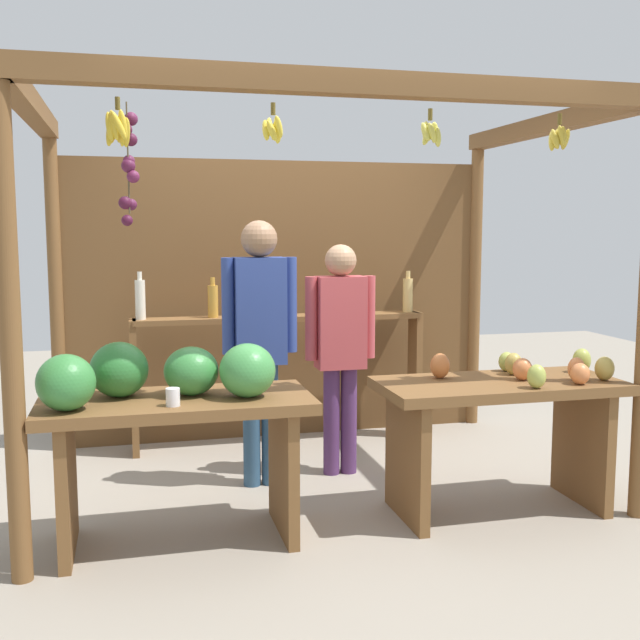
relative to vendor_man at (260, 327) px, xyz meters
The scene contains 7 objects.
ground_plane 1.09m from the vendor_man, ahead, with size 12.00×12.00×0.00m, color gray.
market_stall 0.76m from the vendor_man, 58.50° to the left, with size 3.46×2.31×2.42m.
fruit_counter_left 1.05m from the vendor_man, 127.79° to the right, with size 1.43×0.67×1.07m.
fruit_counter_right 1.58m from the vendor_man, 31.25° to the right, with size 1.40×0.64×0.93m.
bottle_shelf_unit 0.94m from the vendor_man, 70.60° to the left, with size 2.22×0.22×1.35m.
vendor_man is the anchor object (origin of this frame).
vendor_woman 0.58m from the vendor_man, 10.16° to the left, with size 0.48×0.21×1.55m.
Camera 1 is at (-1.13, -4.75, 1.66)m, focal length 42.52 mm.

